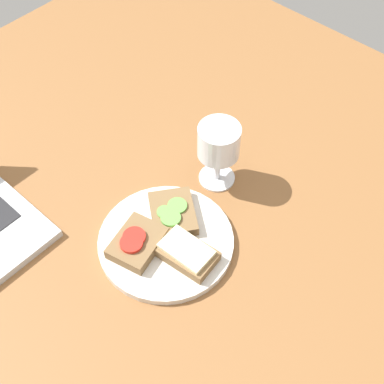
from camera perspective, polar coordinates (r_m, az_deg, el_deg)
The scene contains 6 objects.
wooden_table at distance 95.64cm, azimuth -3.45°, elevation -4.40°, with size 140.00×140.00×3.00cm, color brown.
plate at distance 92.04cm, azimuth -2.80°, elevation -5.29°, with size 23.26×23.26×1.35cm, color silver.
sandwich_with_cucumber at distance 93.18cm, azimuth -2.05°, elevation -2.28°, with size 11.65×12.01×2.41cm.
sandwich_with_tomato at distance 90.01cm, azimuth -5.90°, elevation -5.39°, with size 10.61×9.02×2.80cm.
sandwich_with_cheese at distance 88.52cm, azimuth -0.61°, elevation -6.46°, with size 7.13×10.54×2.65cm.
wine_glass at distance 94.28cm, azimuth 2.73°, elevation 5.17°, with size 7.59×7.59×13.18cm.
Camera 1 is at (-35.12, -39.71, 81.10)cm, focal length 50.00 mm.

